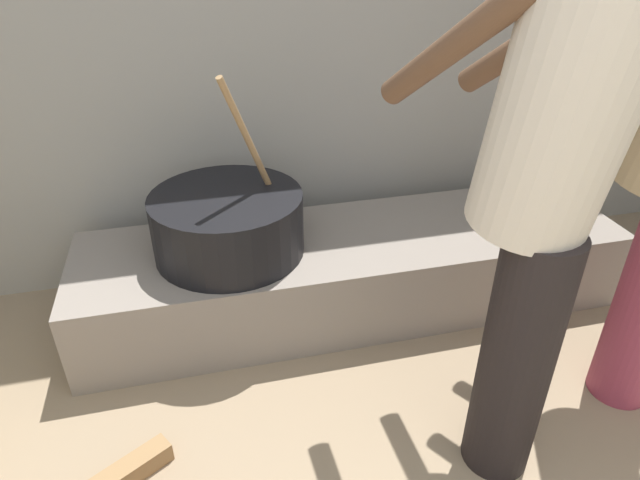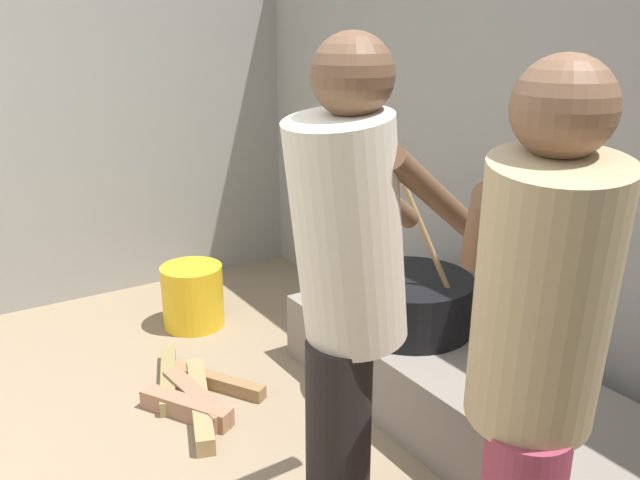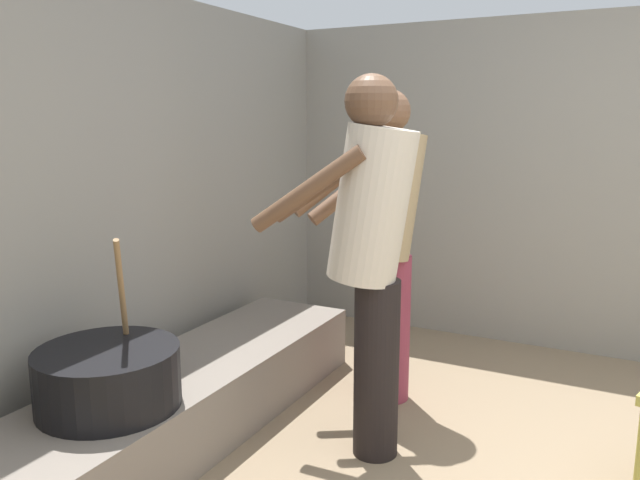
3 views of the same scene
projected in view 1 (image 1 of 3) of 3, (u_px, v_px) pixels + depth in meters
block_enclosure_rear at (263, 31)px, 2.25m from camera, size 4.85×0.20×2.12m
hearth_ledge at (353, 270)px, 2.33m from camera, size 2.25×0.60×0.34m
cooking_pot_main at (228, 224)px, 2.07m from camera, size 0.57×0.57×0.70m
cook_in_cream_shirt at (550, 171)px, 1.26m from camera, size 0.47×0.74×1.67m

